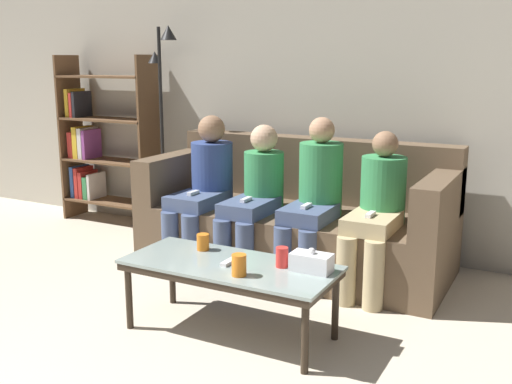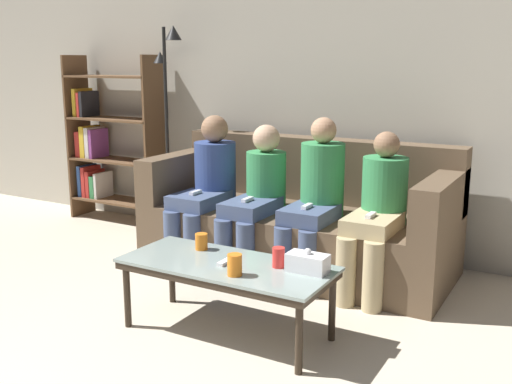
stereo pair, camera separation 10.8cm
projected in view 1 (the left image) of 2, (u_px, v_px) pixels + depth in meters
The scene contains 14 objects.
wall_back at pixel (327, 90), 4.81m from camera, with size 12.00×0.06×2.60m.
couch at pixel (297, 221), 4.55m from camera, with size 2.28×0.96×0.94m.
coffee_table at pixel (230, 270), 3.36m from camera, with size 1.21×0.53×0.42m.
cup_near_left at pixel (282, 257), 3.28m from camera, with size 0.07×0.07×0.11m.
cup_near_right at pixel (239, 265), 3.15m from camera, with size 0.08×0.08×0.12m.
cup_far_center at pixel (203, 242), 3.58m from camera, with size 0.07×0.07×0.10m.
tissue_box at pixel (311, 262), 3.22m from camera, with size 0.22×0.12×0.13m.
game_remote at pixel (230, 261), 3.35m from camera, with size 0.04×0.15×0.02m.
bookshelf at pixel (99, 145), 5.76m from camera, with size 1.00×0.32×1.59m.
standing_lamp at pixel (163, 110), 5.15m from camera, with size 0.31×0.26×1.82m.
seated_person_left_end at pixel (204, 184), 4.60m from camera, with size 0.32×0.68×1.13m.
seated_person_mid_left at pixel (255, 194), 4.38m from camera, with size 0.31×0.68×1.08m.
seated_person_mid_right at pixel (314, 195), 4.19m from camera, with size 0.31×0.64×1.15m.
seated_person_right_end at pixel (377, 208), 3.97m from camera, with size 0.31×0.66×1.08m.
Camera 1 is at (1.78, -0.60, 1.54)m, focal length 42.00 mm.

